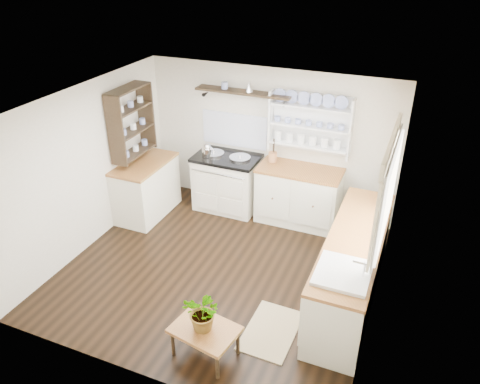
% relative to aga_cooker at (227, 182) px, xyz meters
% --- Properties ---
extents(floor, '(4.00, 3.80, 0.01)m').
position_rel_aga_cooker_xyz_m(floor, '(0.59, -1.57, -0.47)').
color(floor, black).
rests_on(floor, ground).
extents(wall_back, '(4.00, 0.02, 2.30)m').
position_rel_aga_cooker_xyz_m(wall_back, '(0.59, 0.33, 0.68)').
color(wall_back, beige).
rests_on(wall_back, ground).
extents(wall_right, '(0.02, 3.80, 2.30)m').
position_rel_aga_cooker_xyz_m(wall_right, '(2.59, -1.57, 0.68)').
color(wall_right, beige).
rests_on(wall_right, ground).
extents(wall_left, '(0.02, 3.80, 2.30)m').
position_rel_aga_cooker_xyz_m(wall_left, '(-1.41, -1.57, 0.68)').
color(wall_left, beige).
rests_on(wall_left, ground).
extents(ceiling, '(4.00, 3.80, 0.01)m').
position_rel_aga_cooker_xyz_m(ceiling, '(0.59, -1.57, 1.83)').
color(ceiling, white).
rests_on(ceiling, wall_back).
extents(window, '(0.08, 1.55, 1.22)m').
position_rel_aga_cooker_xyz_m(window, '(2.54, -1.42, 1.10)').
color(window, white).
rests_on(window, wall_right).
extents(aga_cooker, '(1.03, 0.71, 0.95)m').
position_rel_aga_cooker_xyz_m(aga_cooker, '(0.00, 0.00, 0.00)').
color(aga_cooker, white).
rests_on(aga_cooker, floor).
extents(back_cabinets, '(1.27, 0.63, 0.90)m').
position_rel_aga_cooker_xyz_m(back_cabinets, '(1.19, 0.03, -0.01)').
color(back_cabinets, silver).
rests_on(back_cabinets, floor).
extents(right_cabinets, '(0.62, 2.43, 0.90)m').
position_rel_aga_cooker_xyz_m(right_cabinets, '(2.29, -1.47, -0.01)').
color(right_cabinets, silver).
rests_on(right_cabinets, floor).
extents(belfast_sink, '(0.55, 0.60, 0.45)m').
position_rel_aga_cooker_xyz_m(belfast_sink, '(2.29, -2.22, 0.33)').
color(belfast_sink, white).
rests_on(belfast_sink, right_cabinets).
extents(left_cabinets, '(0.62, 1.13, 0.90)m').
position_rel_aga_cooker_xyz_m(left_cabinets, '(-1.11, -0.67, -0.01)').
color(left_cabinets, silver).
rests_on(left_cabinets, floor).
extents(plate_rack, '(1.20, 0.22, 0.90)m').
position_rel_aga_cooker_xyz_m(plate_rack, '(1.24, 0.29, 1.09)').
color(plate_rack, white).
rests_on(plate_rack, wall_back).
extents(high_shelf, '(1.50, 0.29, 0.16)m').
position_rel_aga_cooker_xyz_m(high_shelf, '(0.19, 0.21, 1.44)').
color(high_shelf, black).
rests_on(high_shelf, wall_back).
extents(left_shelving, '(0.28, 0.80, 1.05)m').
position_rel_aga_cooker_xyz_m(left_shelving, '(-1.25, -0.67, 1.08)').
color(left_shelving, black).
rests_on(left_shelving, wall_left).
extents(kettle, '(0.16, 0.16, 0.20)m').
position_rel_aga_cooker_xyz_m(kettle, '(-0.28, -0.12, 0.56)').
color(kettle, silver).
rests_on(kettle, aga_cooker).
extents(utensil_crock, '(0.13, 0.13, 0.15)m').
position_rel_aga_cooker_xyz_m(utensil_crock, '(0.72, 0.11, 0.52)').
color(utensil_crock, '#AB6D3E').
rests_on(utensil_crock, back_cabinets).
extents(center_table, '(0.75, 0.59, 0.37)m').
position_rel_aga_cooker_xyz_m(center_table, '(1.06, -2.97, -0.15)').
color(center_table, brown).
rests_on(center_table, floor).
extents(potted_plant, '(0.46, 0.41, 0.44)m').
position_rel_aga_cooker_xyz_m(potted_plant, '(1.06, -2.97, 0.12)').
color(potted_plant, '#3F7233').
rests_on(potted_plant, center_table).
extents(floor_rug, '(0.57, 0.86, 0.02)m').
position_rel_aga_cooker_xyz_m(floor_rug, '(1.60, -2.39, -0.46)').
color(floor_rug, '#918454').
rests_on(floor_rug, floor).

